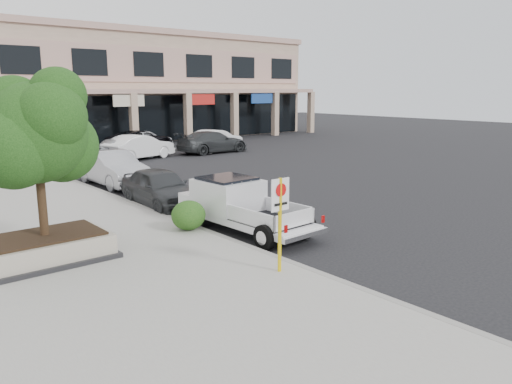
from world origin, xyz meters
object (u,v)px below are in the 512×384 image
planter (46,248)px  lot_car_d (140,140)px  no_parking_sign (280,212)px  lot_car_f (215,140)px  lot_car_b (139,147)px  curb_car_a (160,187)px  lot_car_a (124,148)px  lot_car_e (146,139)px  curb_car_c (61,158)px  curb_car_d (50,150)px  planter_tree (40,133)px  pickup_truck (247,206)px  curb_car_b (113,168)px  lot_car_c (213,142)px

planter → lot_car_d: size_ratio=0.62×
planter → no_parking_sign: no_parking_sign is taller
lot_car_f → lot_car_b: bearing=78.8°
planter → curb_car_a: curb_car_a is taller
curb_car_a → lot_car_a: bearing=73.0°
curb_car_a → lot_car_e: size_ratio=1.07×
lot_car_e → lot_car_f: bearing=-136.4°
curb_car_c → curb_car_d: size_ratio=0.90×
curb_car_c → lot_car_e: size_ratio=1.22×
planter_tree → curb_car_d: (6.17, 18.94, -2.64)m
no_parking_sign → lot_car_b: 22.28m
planter → lot_car_a: (10.30, 17.08, 0.28)m
lot_car_d → curb_car_c: bearing=120.8°
curb_car_c → lot_car_f: lot_car_f is taller
pickup_truck → lot_car_b: pickup_truck is taller
planter_tree → lot_car_a: 19.92m
planter → lot_car_f: (17.48, 17.06, 0.31)m
curb_car_b → curb_car_c: 5.87m
lot_car_c → lot_car_a: bearing=82.5°
curb_car_d → lot_car_d: 7.84m
lot_car_a → lot_car_e: lot_car_a is taller
curb_car_c → lot_car_b: (5.55, 1.50, 0.08)m
lot_car_a → no_parking_sign: bearing=154.0°
curb_car_a → curb_car_b: curb_car_b is taller
lot_car_a → lot_car_f: lot_car_f is taller
curb_car_a → lot_car_c: bearing=50.7°
no_parking_sign → pickup_truck: 4.14m
lot_car_a → lot_car_b: (0.84, -0.46, 0.05)m
lot_car_e → lot_car_c: bearing=-145.6°
no_parking_sign → curb_car_a: 8.69m
planter → curb_car_b: 11.05m
curb_car_b → lot_car_a: bearing=60.2°
lot_car_d → no_parking_sign: bearing=152.0°
planter_tree → lot_car_c: 23.33m
planter → pickup_truck: pickup_truck is taller
lot_car_c → lot_car_e: bearing=19.0°
curb_car_b → lot_car_d: (7.73, 12.34, -0.10)m
lot_car_b → lot_car_c: (5.60, -0.29, -0.03)m
lot_car_d → lot_car_a: bearing=135.1°
planter → lot_car_e: bearing=56.7°
lot_car_f → lot_car_e: bearing=13.8°
lot_car_c → no_parking_sign: bearing=147.8°
lot_car_d → lot_car_f: (3.74, -4.54, 0.07)m
planter_tree → lot_car_e: (14.48, 22.08, -2.72)m
planter_tree → lot_car_b: planter_tree is taller
lot_car_c → lot_car_f: bearing=-46.0°
no_parking_sign → lot_car_e: bearing=68.5°
no_parking_sign → lot_car_a: (6.25, 21.57, -0.88)m
lot_car_d → curb_car_b: bearing=140.3°
curb_car_a → lot_car_a: 13.88m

